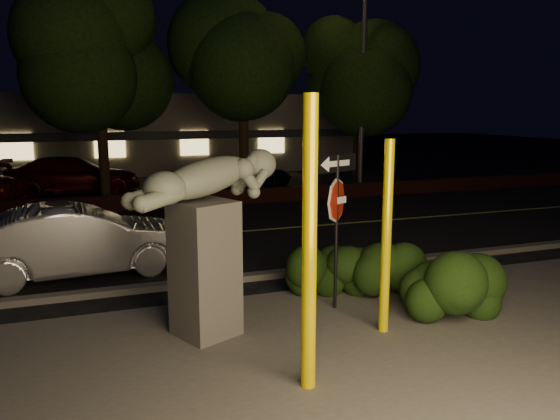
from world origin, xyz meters
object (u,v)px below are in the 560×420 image
object	(u,v)px
sculpture	(206,225)
parked_car_darkred	(73,176)
yellow_pole_left	(309,247)
streetlight	(360,53)
signpost	(337,201)
silver_sedan	(79,241)
yellow_pole_right	(386,238)
parked_car_dark	(238,176)

from	to	relation	value
sculpture	parked_car_darkred	size ratio (longest dim) A/B	0.53
parked_car_darkred	yellow_pole_left	bearing A→B (deg)	-169.24
streetlight	parked_car_darkred	size ratio (longest dim) A/B	1.78
signpost	silver_sedan	bearing A→B (deg)	117.53
yellow_pole_right	sculpture	xyz separation A→B (m)	(-2.48, 0.80, 0.22)
parked_car_darkred	parked_car_dark	distance (m)	6.31
signpost	sculpture	world-z (taller)	sculpture
signpost	streetlight	size ratio (longest dim) A/B	0.29
yellow_pole_left	signpost	world-z (taller)	yellow_pole_left
signpost	streetlight	world-z (taller)	streetlight
sculpture	parked_car_darkred	world-z (taller)	sculpture
parked_car_darkred	sculpture	bearing A→B (deg)	-170.94
streetlight	parked_car_darkred	world-z (taller)	streetlight
streetlight	parked_car_darkred	bearing A→B (deg)	146.83
yellow_pole_right	streetlight	bearing A→B (deg)	64.32
sculpture	yellow_pole_right	bearing A→B (deg)	-42.22
yellow_pole_left	signpost	bearing A→B (deg)	57.84
sculpture	streetlight	xyz separation A→B (m)	(8.33, 11.38, 3.67)
signpost	yellow_pole_right	bearing A→B (deg)	-98.44
yellow_pole_left	sculpture	distance (m)	2.10
signpost	sculpture	xyz separation A→B (m)	(-2.20, -0.31, -0.17)
streetlight	parked_car_dark	distance (m)	6.63
yellow_pole_left	yellow_pole_right	xyz separation A→B (m)	(1.70, 1.15, -0.29)
signpost	silver_sedan	size ratio (longest dim) A/B	0.59
yellow_pole_left	signpost	distance (m)	2.67
parked_car_dark	yellow_pole_left	bearing A→B (deg)	146.16
yellow_pole_right	parked_car_dark	world-z (taller)	yellow_pole_right
silver_sedan	parked_car_dark	world-z (taller)	silver_sedan
silver_sedan	parked_car_darkred	distance (m)	11.09
yellow_pole_right	parked_car_dark	xyz separation A→B (m)	(1.61, 14.18, -0.79)
yellow_pole_left	sculpture	bearing A→B (deg)	111.87
yellow_pole_right	yellow_pole_left	bearing A→B (deg)	-145.76
yellow_pole_right	sculpture	distance (m)	2.61
sculpture	parked_car_dark	world-z (taller)	sculpture
signpost	silver_sedan	world-z (taller)	signpost
yellow_pole_left	yellow_pole_right	bearing A→B (deg)	34.24
yellow_pole_right	sculpture	size ratio (longest dim) A/B	1.07
streetlight	silver_sedan	distance (m)	13.53
yellow_pole_left	streetlight	xyz separation A→B (m)	(7.55, 13.33, 3.59)
silver_sedan	parked_car_dark	bearing A→B (deg)	-37.44
streetlight	parked_car_darkred	xyz separation A→B (m)	(-10.40, 3.40, -4.60)
parked_car_dark	parked_car_darkred	bearing A→B (deg)	55.59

